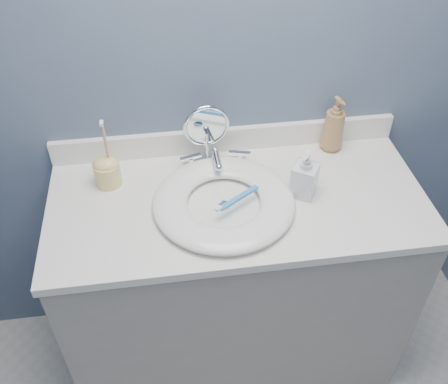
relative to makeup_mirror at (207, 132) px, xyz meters
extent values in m
cube|color=slate|center=(0.08, 0.07, 0.19)|extent=(2.20, 0.02, 2.40)
cube|color=#A09A93|center=(0.08, -0.20, -0.58)|extent=(1.20, 0.55, 0.85)
cube|color=white|center=(0.08, -0.20, -0.14)|extent=(1.22, 0.57, 0.03)
cube|color=white|center=(0.08, 0.06, -0.08)|extent=(1.22, 0.02, 0.09)
cylinder|color=silver|center=(0.03, -0.23, -0.12)|extent=(0.04, 0.04, 0.01)
cube|color=silver|center=(0.03, -0.02, -0.12)|extent=(0.22, 0.05, 0.01)
cylinder|color=silver|center=(0.03, -0.02, -0.09)|extent=(0.03, 0.03, 0.06)
cylinder|color=silver|center=(0.03, -0.07, -0.06)|extent=(0.02, 0.09, 0.02)
sphere|color=silver|center=(0.03, -0.11, -0.06)|extent=(0.03, 0.03, 0.03)
cylinder|color=silver|center=(-0.06, -0.02, -0.10)|extent=(0.02, 0.02, 0.03)
cube|color=silver|center=(-0.06, -0.02, -0.08)|extent=(0.08, 0.03, 0.01)
cylinder|color=silver|center=(0.11, -0.02, -0.10)|extent=(0.02, 0.02, 0.03)
cube|color=silver|center=(0.11, -0.02, -0.08)|extent=(0.08, 0.03, 0.01)
cylinder|color=silver|center=(0.00, 0.00, -0.12)|extent=(0.09, 0.09, 0.01)
cylinder|color=silver|center=(0.00, 0.00, -0.06)|extent=(0.01, 0.01, 0.12)
torus|color=silver|center=(0.00, 0.00, 0.03)|extent=(0.16, 0.02, 0.16)
cylinder|color=white|center=(0.00, 0.00, 0.03)|extent=(0.13, 0.02, 0.13)
imported|color=#A17648|center=(0.45, 0.02, -0.02)|extent=(0.10, 0.10, 0.21)
imported|color=silver|center=(0.29, -0.21, -0.04)|extent=(0.10, 0.11, 0.17)
cylinder|color=#EDD176|center=(-0.34, -0.07, -0.09)|extent=(0.09, 0.09, 0.08)
ellipsoid|color=#EDD176|center=(-0.34, -0.07, -0.05)|extent=(0.09, 0.07, 0.05)
cylinder|color=#E49982|center=(-0.32, -0.07, 0.03)|extent=(0.01, 0.03, 0.16)
cube|color=white|center=(-0.32, -0.07, 0.12)|extent=(0.01, 0.02, 0.01)
cube|color=#3D8DDA|center=(0.07, -0.25, -0.08)|extent=(0.14, 0.10, 0.01)
cube|color=white|center=(0.00, -0.29, -0.07)|extent=(0.03, 0.02, 0.01)
camera|label=1|loc=(-0.14, -1.37, 0.96)|focal=40.00mm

